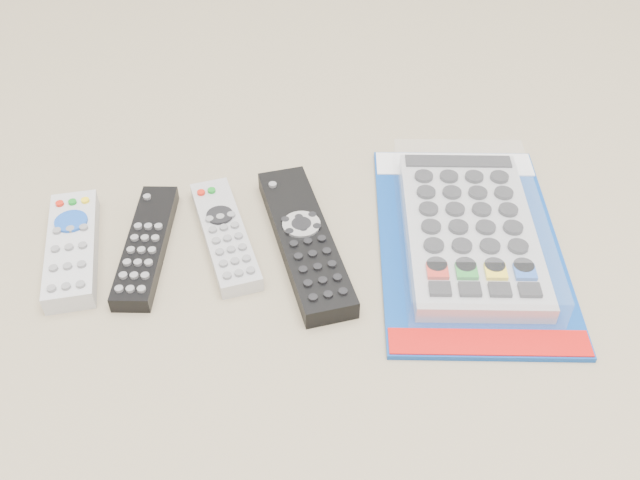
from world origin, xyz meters
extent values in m
plane|color=gray|center=(0.00, 0.00, 0.00)|extent=(5.00, 5.00, 0.00)
cube|color=#B2B2B5|center=(-0.20, 0.04, 0.01)|extent=(0.05, 0.16, 0.02)
cylinder|color=#184AB4|center=(-0.20, 0.07, 0.02)|extent=(0.04, 0.04, 0.00)
cube|color=black|center=(-0.12, 0.03, 0.01)|extent=(0.07, 0.18, 0.02)
cube|color=#B7B7BC|center=(-0.04, 0.03, 0.01)|extent=(0.06, 0.18, 0.02)
cylinder|color=black|center=(-0.04, 0.05, 0.02)|extent=(0.03, 0.03, 0.00)
cube|color=black|center=(0.04, 0.01, 0.01)|extent=(0.07, 0.23, 0.02)
cylinder|color=silver|center=(0.04, 0.02, 0.02)|extent=(0.04, 0.04, 0.00)
cube|color=#0D3D92|center=(0.22, -0.02, 0.00)|extent=(0.25, 0.35, 0.01)
cube|color=silver|center=(0.24, 0.11, 0.01)|extent=(0.19, 0.08, 0.00)
cube|color=red|center=(0.19, -0.16, 0.01)|extent=(0.19, 0.07, 0.00)
cube|color=#B7B7BC|center=(0.22, -0.02, 0.02)|extent=(0.18, 0.27, 0.02)
cube|color=white|center=(0.22, -0.02, 0.02)|extent=(0.20, 0.28, 0.04)
camera|label=1|loc=(-0.04, -0.54, 0.53)|focal=40.00mm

